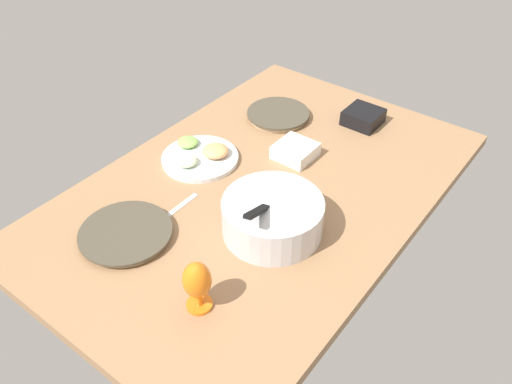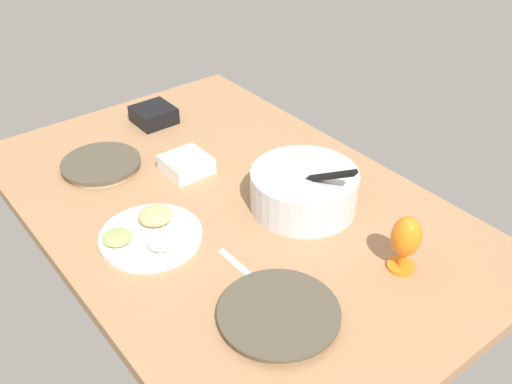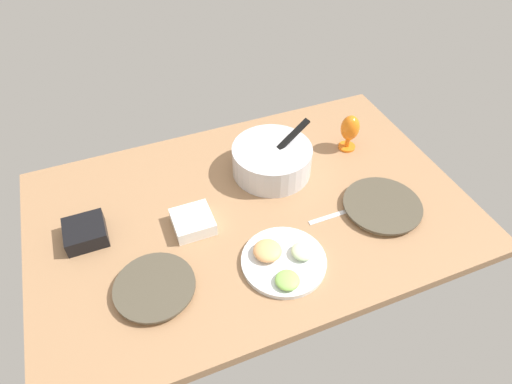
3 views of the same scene
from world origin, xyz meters
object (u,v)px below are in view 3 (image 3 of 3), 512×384
at_px(dinner_plate_left, 155,288).
at_px(hurricane_glass_orange, 350,130).
at_px(mixing_bowl, 272,159).
at_px(dinner_plate_right, 382,206).
at_px(square_bowl_black, 85,232).
at_px(square_bowl_white, 193,221).
at_px(fruit_platter, 283,260).

relative_size(dinner_plate_left, hurricane_glass_orange, 1.60).
height_order(dinner_plate_left, mixing_bowl, mixing_bowl).
bearing_deg(dinner_plate_right, hurricane_glass_orange, 80.47).
bearing_deg(hurricane_glass_orange, square_bowl_black, -174.82).
relative_size(dinner_plate_right, mixing_bowl, 0.89).
relative_size(dinner_plate_left, square_bowl_white, 1.86).
xyz_separation_m(square_bowl_white, square_bowl_black, (-0.36, 0.09, 0.00)).
bearing_deg(fruit_platter, square_bowl_white, 131.03).
bearing_deg(dinner_plate_left, square_bowl_white, 48.66).
bearing_deg(dinner_plate_left, dinner_plate_right, 2.35).
height_order(dinner_plate_left, dinner_plate_right, dinner_plate_left).
distance_m(square_bowl_white, square_bowl_black, 0.37).
height_order(dinner_plate_right, square_bowl_white, square_bowl_white).
xyz_separation_m(fruit_platter, square_bowl_white, (-0.23, 0.27, 0.01)).
xyz_separation_m(dinner_plate_right, mixing_bowl, (-0.30, 0.34, 0.05)).
relative_size(hurricane_glass_orange, square_bowl_black, 1.17).
bearing_deg(dinner_plate_right, dinner_plate_left, -177.65).
xyz_separation_m(fruit_platter, hurricane_glass_orange, (0.51, 0.45, 0.08)).
distance_m(fruit_platter, square_bowl_black, 0.69).
distance_m(dinner_plate_right, hurricane_glass_orange, 0.38).
bearing_deg(fruit_platter, mixing_bowl, 71.45).
bearing_deg(mixing_bowl, fruit_platter, -108.55).
relative_size(dinner_plate_left, dinner_plate_right, 0.89).
height_order(dinner_plate_right, fruit_platter, fruit_platter).
height_order(square_bowl_white, square_bowl_black, square_bowl_black).
height_order(dinner_plate_left, fruit_platter, fruit_platter).
distance_m(dinner_plate_right, mixing_bowl, 0.46).
xyz_separation_m(fruit_platter, square_bowl_black, (-0.59, 0.35, 0.02)).
distance_m(hurricane_glass_orange, square_bowl_black, 1.10).
relative_size(fruit_platter, square_bowl_white, 2.05).
height_order(fruit_platter, square_bowl_white, fruit_platter).
relative_size(dinner_plate_left, square_bowl_black, 1.87).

